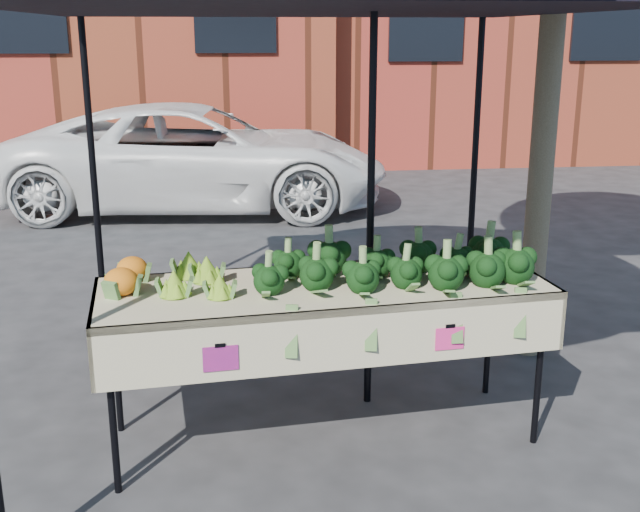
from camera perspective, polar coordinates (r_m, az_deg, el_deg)
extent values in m
plane|color=#252527|center=(4.64, 2.29, -12.20)|extent=(90.00, 90.00, 0.00)
cube|color=#C4B88F|center=(4.32, 0.31, -7.77)|extent=(2.47, 1.04, 0.90)
cube|color=#F22D8C|center=(3.82, -7.94, -7.11)|extent=(0.17, 0.01, 0.12)
cube|color=#E82B80|center=(3.96, 9.15, -6.32)|extent=(0.17, 0.01, 0.12)
ellipsoid|color=black|center=(4.20, 5.16, -0.23)|extent=(1.52, 0.55, 0.24)
ellipsoid|color=#85BC33|center=(4.14, -8.92, -1.02)|extent=(0.42, 0.56, 0.19)
ellipsoid|color=orange|center=(4.20, -13.94, -1.18)|extent=(0.22, 0.42, 0.17)
imported|color=white|center=(10.01, -9.43, 17.03)|extent=(1.53, 2.33, 4.81)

